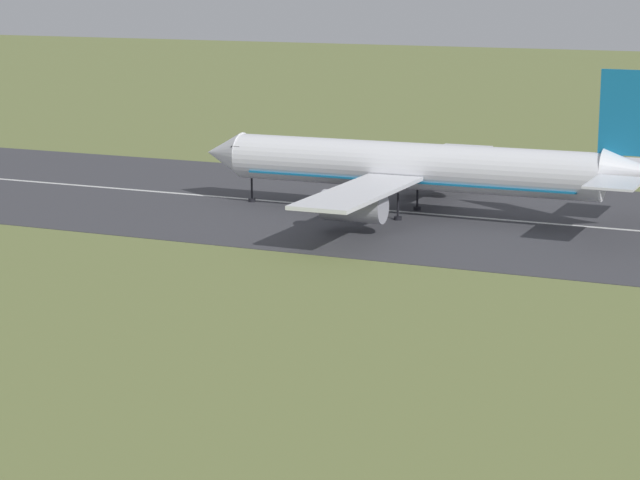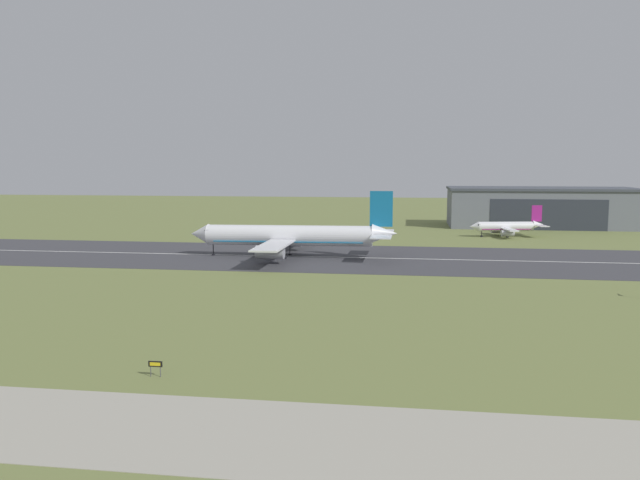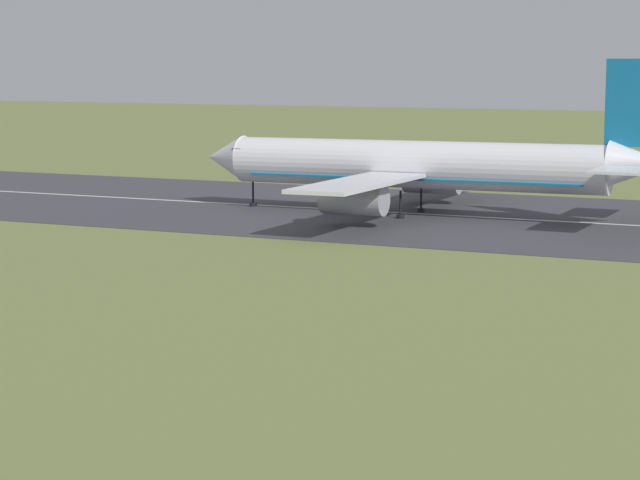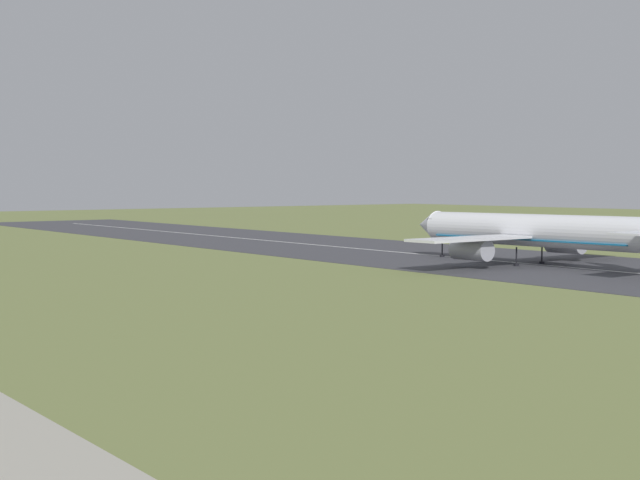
# 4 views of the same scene
# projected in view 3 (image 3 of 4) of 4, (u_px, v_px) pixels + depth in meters

# --- Properties ---
(ground_plane) EXTENTS (704.32, 704.32, 0.00)m
(ground_plane) POSITION_uv_depth(u_px,v_px,m) (393.00, 352.00, 72.02)
(ground_plane) COLOR olive
(runway_strip) EXTENTS (464.32, 47.22, 0.06)m
(runway_strip) POSITION_uv_depth(u_px,v_px,m) (612.00, 224.00, 127.63)
(runway_strip) COLOR #3D3D42
(runway_strip) RESTS_ON ground_plane
(runway_centreline) EXTENTS (417.89, 0.70, 0.01)m
(runway_centreline) POSITION_uv_depth(u_px,v_px,m) (612.00, 224.00, 127.62)
(runway_centreline) COLOR silver
(runway_centreline) RESTS_ON runway_strip
(airplane_landing) EXTENTS (52.84, 47.12, 16.86)m
(airplane_landing) POSITION_uv_depth(u_px,v_px,m) (418.00, 166.00, 133.99)
(airplane_landing) COLOR white
(airplane_landing) RESTS_ON ground_plane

